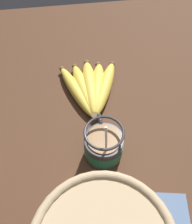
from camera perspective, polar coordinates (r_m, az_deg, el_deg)
The scene contains 3 objects.
table at distance 68.35cm, azimuth 3.01°, elevation -3.34°, with size 120.07×120.07×3.63cm.
coffee_mug at distance 58.51cm, azimuth 1.70°, elevation -7.69°, with size 12.78×9.08×14.45cm.
banana_bunch at distance 71.97cm, azimuth -1.13°, elevation 5.46°, with size 23.49×19.04×4.30cm.
Camera 1 is at (-36.83, 8.95, 58.70)cm, focal length 40.00 mm.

